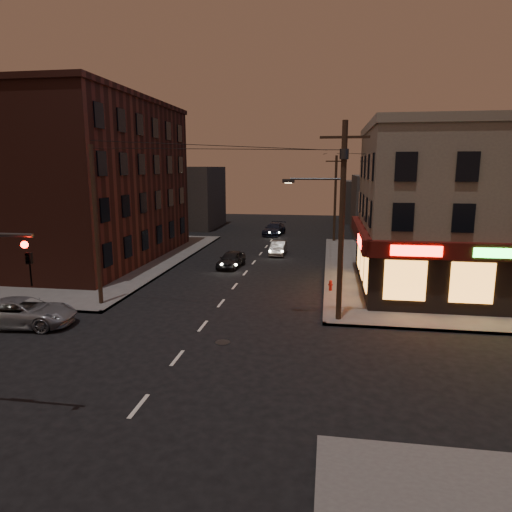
% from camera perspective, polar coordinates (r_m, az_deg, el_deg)
% --- Properties ---
extents(ground, '(120.00, 120.00, 0.00)m').
position_cam_1_polar(ground, '(20.00, -9.82, -12.46)').
color(ground, black).
rests_on(ground, ground).
extents(sidewalk_ne, '(24.00, 28.00, 0.15)m').
position_cam_1_polar(sidewalk_ne, '(39.00, 26.55, -1.76)').
color(sidewalk_ne, '#514F4C').
rests_on(sidewalk_ne, ground).
extents(sidewalk_nw, '(24.00, 28.00, 0.15)m').
position_cam_1_polar(sidewalk_nw, '(44.29, -24.16, -0.15)').
color(sidewalk_nw, '#514F4C').
rests_on(sidewalk_nw, ground).
extents(pizza_building, '(15.85, 12.85, 10.50)m').
position_cam_1_polar(pizza_building, '(32.37, 26.75, 5.30)').
color(pizza_building, gray).
rests_on(pizza_building, sidewalk_ne).
extents(brick_apartment, '(12.00, 20.00, 13.00)m').
position_cam_1_polar(brick_apartment, '(41.78, -20.80, 8.58)').
color(brick_apartment, '#4A2118').
rests_on(brick_apartment, sidewalk_nw).
extents(bg_building_ne_a, '(10.00, 12.00, 7.00)m').
position_cam_1_polar(bg_building_ne_a, '(56.05, 17.17, 6.01)').
color(bg_building_ne_a, '#3F3D3A').
rests_on(bg_building_ne_a, ground).
extents(bg_building_nw, '(9.00, 10.00, 8.00)m').
position_cam_1_polar(bg_building_nw, '(62.44, -8.90, 7.29)').
color(bg_building_nw, '#3F3D3A').
rests_on(bg_building_nw, ground).
extents(bg_building_ne_b, '(8.00, 8.00, 6.00)m').
position_cam_1_polar(bg_building_ne_b, '(69.74, 13.93, 6.65)').
color(bg_building_ne_b, '#3F3D3A').
rests_on(bg_building_ne_b, ground).
extents(utility_pole_main, '(4.20, 0.44, 10.00)m').
position_cam_1_polar(utility_pole_main, '(23.22, 10.42, 5.52)').
color(utility_pole_main, '#382619').
rests_on(utility_pole_main, sidewalk_ne).
extents(utility_pole_far, '(0.26, 0.26, 9.00)m').
position_cam_1_polar(utility_pole_far, '(49.43, 9.87, 7.07)').
color(utility_pole_far, '#382619').
rests_on(utility_pole_far, sidewalk_ne).
extents(utility_pole_west, '(0.24, 0.24, 9.00)m').
position_cam_1_polar(utility_pole_west, '(27.29, -19.35, 3.53)').
color(utility_pole_west, '#382619').
rests_on(utility_pole_west, sidewalk_nw).
extents(suv_cross, '(5.40, 2.93, 1.44)m').
position_cam_1_polar(suv_cross, '(26.00, -27.09, -6.29)').
color(suv_cross, gray).
rests_on(suv_cross, ground).
extents(sedan_near, '(1.99, 4.04, 1.32)m').
position_cam_1_polar(sedan_near, '(36.62, -3.11, -0.42)').
color(sedan_near, black).
rests_on(sedan_near, ground).
extents(sedan_mid, '(1.35, 3.76, 1.23)m').
position_cam_1_polar(sedan_mid, '(42.02, 2.78, 1.00)').
color(sedan_mid, slate).
rests_on(sedan_mid, ground).
extents(sedan_far, '(2.63, 5.13, 1.42)m').
position_cam_1_polar(sedan_far, '(54.33, 2.27, 3.39)').
color(sedan_far, black).
rests_on(sedan_far, ground).
extents(fire_hydrant, '(0.30, 0.30, 0.68)m').
position_cam_1_polar(fire_hydrant, '(29.65, 9.29, -3.57)').
color(fire_hydrant, maroon).
rests_on(fire_hydrant, sidewalk_ne).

